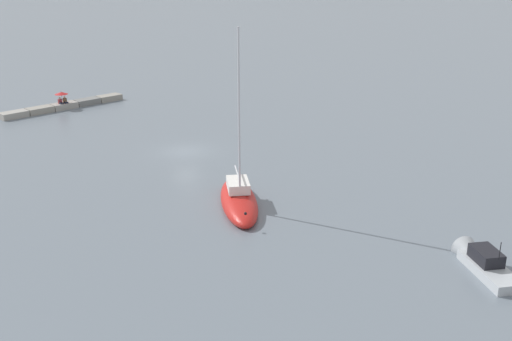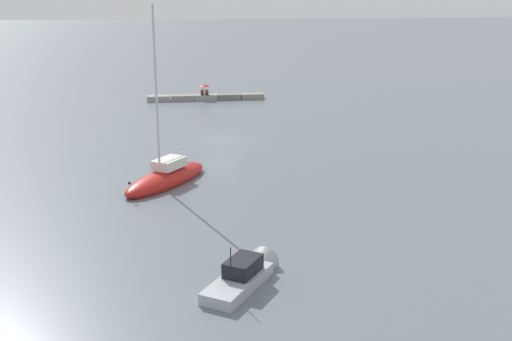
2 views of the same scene
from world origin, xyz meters
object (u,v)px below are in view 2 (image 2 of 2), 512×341
person_seated_brown_left (207,93)px  motorboat_grey_mid (246,275)px  umbrella_open_red (204,85)px  sailboat_red_far (166,178)px  person_seated_maroon_right (202,93)px

person_seated_brown_left → motorboat_grey_mid: motorboat_grey_mid is taller
umbrella_open_red → sailboat_red_far: size_ratio=0.12×
sailboat_red_far → person_seated_maroon_right: bearing=-61.0°
person_seated_brown_left → motorboat_grey_mid: size_ratio=0.14×
person_seated_maroon_right → sailboat_red_far: sailboat_red_far is taller
sailboat_red_far → motorboat_grey_mid: 16.17m
person_seated_brown_left → motorboat_grey_mid: 49.61m
person_seated_brown_left → person_seated_maroon_right: size_ratio=1.00×
person_seated_maroon_right → motorboat_grey_mid: motorboat_grey_mid is taller
sailboat_red_far → motorboat_grey_mid: size_ratio=2.49×
person_seated_brown_left → person_seated_maroon_right: 0.56m
person_seated_brown_left → person_seated_maroon_right: same height
person_seated_maroon_right → motorboat_grey_mid: 49.64m
person_seated_brown_left → umbrella_open_red: umbrella_open_red is taller
umbrella_open_red → sailboat_red_far: bearing=82.0°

